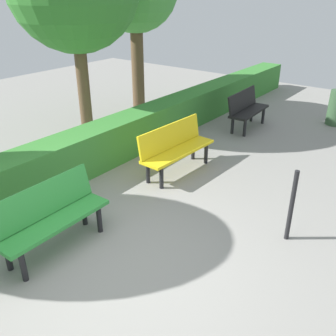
# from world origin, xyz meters

# --- Properties ---
(ground_plane) EXTENTS (20.74, 20.74, 0.00)m
(ground_plane) POSITION_xyz_m (0.00, 0.00, 0.00)
(ground_plane) COLOR gray
(bench_black) EXTENTS (1.38, 0.52, 0.86)m
(bench_black) POSITION_xyz_m (-5.35, -1.00, 0.48)
(bench_black) COLOR black
(bench_black) RESTS_ON ground_plane
(bench_yellow) EXTENTS (1.59, 0.53, 0.86)m
(bench_yellow) POSITION_xyz_m (-2.49, -0.94, 0.48)
(bench_yellow) COLOR yellow
(bench_yellow) RESTS_ON ground_plane
(bench_green) EXTENTS (1.47, 0.49, 0.86)m
(bench_green) POSITION_xyz_m (0.21, -0.88, 0.48)
(bench_green) COLOR #2D8C38
(bench_green) RESTS_ON ground_plane
(hedge_row) EXTENTS (16.74, 0.62, 0.76)m
(hedge_row) POSITION_xyz_m (-1.21, -2.21, 0.38)
(hedge_row) COLOR #387F33
(hedge_row) RESTS_ON ground_plane
(railing_post_mid) EXTENTS (0.06, 0.06, 1.00)m
(railing_post_mid) POSITION_xyz_m (-1.76, 1.41, 0.50)
(railing_post_mid) COLOR black
(railing_post_mid) RESTS_ON ground_plane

